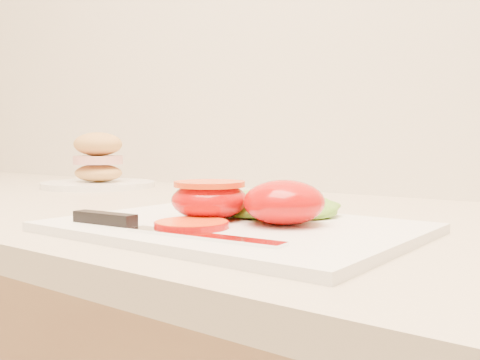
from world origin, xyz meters
The scene contains 8 objects.
cutting_board centered at (-0.14, 1.54, 0.94)m, with size 0.37×0.27×0.01m, color white.
tomato_half_dome centered at (-0.09, 1.56, 0.96)m, with size 0.08×0.08×0.05m, color #D40B00.
tomato_half_cut centered at (-0.18, 1.54, 0.96)m, with size 0.08×0.08×0.04m.
tomato_slice_0 centered at (-0.15, 1.48, 0.94)m, with size 0.07×0.07×0.01m, color #FF5E1B.
lettuce_leaf_0 centered at (-0.16, 1.61, 0.95)m, with size 0.16×0.10×0.03m, color #7EB52F.
lettuce_leaf_1 centered at (-0.11, 1.62, 0.95)m, with size 0.10×0.07×0.02m, color #7EB52F.
knife centered at (-0.19, 1.45, 0.94)m, with size 0.26×0.03×0.01m.
sandwich_plate centered at (-0.72, 1.81, 0.97)m, with size 0.24×0.24×0.12m.
Camera 1 is at (0.20, 1.09, 1.02)m, focal length 40.00 mm.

